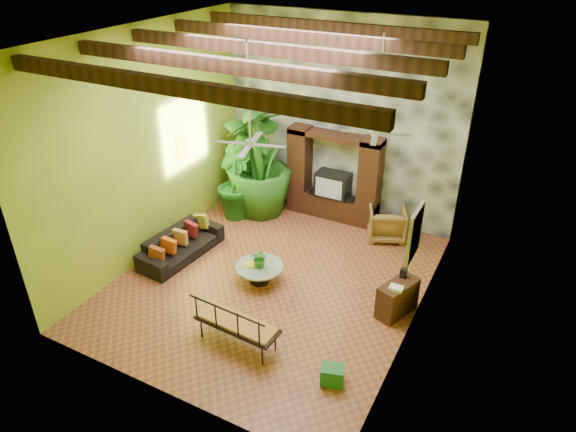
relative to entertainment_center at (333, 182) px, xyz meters
The scene contains 23 objects.
ground 3.28m from the entertainment_center, 90.00° to the right, with size 7.00×7.00×0.00m, color brown.
ceiling 5.11m from the entertainment_center, 90.00° to the right, with size 6.00×7.00×0.02m, color silver.
back_wall 1.58m from the entertainment_center, 90.00° to the left, with size 6.00×0.02×5.00m, color olive.
left_wall 4.60m from the entertainment_center, 133.73° to the right, with size 0.02×7.00×5.00m, color olive.
right_wall 4.60m from the entertainment_center, 46.27° to the right, with size 0.02×7.00×5.00m, color olive.
stone_accent_wall 1.56m from the entertainment_center, 90.00° to the left, with size 5.98×0.10×4.98m, color #393D41.
ceiling_beams 4.94m from the entertainment_center, 90.00° to the right, with size 5.95×5.36×0.22m.
entertainment_center is the anchor object (origin of this frame).
ceiling_fan_front 4.30m from the entertainment_center, 93.24° to the right, with size 1.28×1.28×1.86m.
ceiling_fan_back 3.50m from the entertainment_center, 50.43° to the right, with size 1.28×1.28×1.86m.
wall_art_mask 3.82m from the entertainment_center, 144.18° to the right, with size 0.06×0.32×0.55m, color yellow.
wall_art_painting 4.95m from the entertainment_center, 51.61° to the right, with size 0.06×0.70×0.90m, color #295498.
sofa 4.08m from the entertainment_center, 124.79° to the right, with size 2.11×0.82×0.62m, color black.
wicker_armchair 1.72m from the entertainment_center, 13.26° to the right, with size 0.84×0.87×0.79m, color olive.
tall_plant_a 2.17m from the entertainment_center, 169.66° to the right, with size 1.40×0.95×2.66m, color #23641A.
tall_plant_b 2.53m from the entertainment_center, 153.86° to the right, with size 1.06×0.85×1.93m, color #195F1B.
tall_plant_c 1.95m from the entertainment_center, 160.35° to the right, with size 1.66×1.66×2.97m, color #235D18.
coffee_table 3.42m from the entertainment_center, 93.85° to the right, with size 1.00×1.00×0.40m.
centerpiece_plant 3.37m from the entertainment_center, 93.21° to the right, with size 0.37×0.32×0.41m, color #236C1C.
yellow_tray 3.47m from the entertainment_center, 96.62° to the right, with size 0.26×0.19×0.03m, color gold.
iron_bench 5.24m from the entertainment_center, 85.80° to the right, with size 1.59×0.65×0.57m.
side_console 4.04m from the entertainment_center, 48.38° to the right, with size 0.39×0.87×0.70m, color #3C1F13.
green_bin 5.71m from the entertainment_center, 66.57° to the right, with size 0.37×0.28×0.33m, color #1D6F26.
Camera 1 is at (4.41, -7.76, 6.57)m, focal length 32.00 mm.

